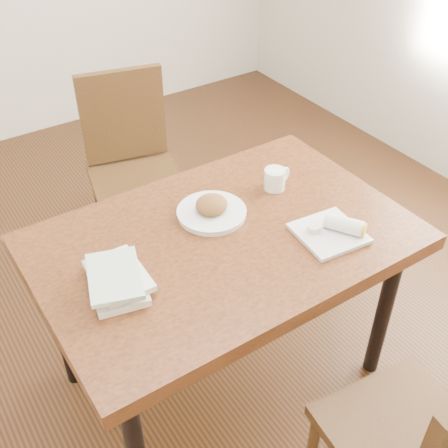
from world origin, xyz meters
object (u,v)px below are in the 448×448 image
chair_near (431,446)px  plate_burrito (334,230)px  plate_scone (212,210)px  chair_far (132,160)px  book_stack (117,279)px  coffee_mug (275,178)px  table (224,253)px

chair_near → plate_burrito: chair_near is taller
plate_scone → plate_burrito: plate_scone is taller
chair_near → chair_far: bearing=90.7°
chair_far → plate_scone: size_ratio=3.82×
plate_scone → book_stack: (-0.43, -0.15, 0.01)m
book_stack → chair_far: bearing=62.6°
chair_far → chair_near: bearing=-89.3°
chair_near → coffee_mug: (0.22, 1.00, 0.24)m
chair_far → plate_burrito: chair_far is taller
chair_far → book_stack: bearing=-117.4°
chair_far → coffee_mug: chair_far is taller
chair_far → coffee_mug: size_ratio=7.97×
table → coffee_mug: size_ratio=10.64×
plate_burrito → chair_far: bearing=101.3°
table → chair_far: size_ratio=1.33×
chair_near → plate_burrito: 0.72m
chair_far → plate_burrito: (0.23, -1.13, 0.22)m
plate_burrito → book_stack: (-0.72, 0.18, 0.01)m
table → book_stack: bearing=-176.4°
chair_far → coffee_mug: 0.86m
chair_near → plate_burrito: (0.21, 0.66, 0.22)m
chair_near → book_stack: size_ratio=3.59×
chair_near → table: bearing=97.0°
plate_scone → coffee_mug: coffee_mug is taller
chair_near → coffee_mug: size_ratio=7.97×
plate_scone → book_stack: size_ratio=0.94×
coffee_mug → plate_burrito: bearing=-91.8°
chair_far → book_stack: size_ratio=3.59×
plate_scone → coffee_mug: 0.30m
chair_far → book_stack: chair_far is taller
table → chair_near: 0.88m
chair_near → book_stack: (-0.51, 0.84, 0.23)m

